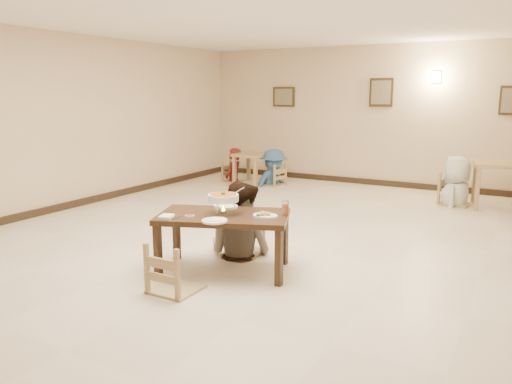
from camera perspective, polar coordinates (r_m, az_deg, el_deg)
The scene contains 29 objects.
floor at distance 6.79m, azimuth 1.13°, elevation -5.78°, with size 10.00×10.00×0.00m, color beige.
ceiling at distance 6.57m, azimuth 1.24°, elevation 20.09°, with size 10.00×10.00×0.00m, color white.
wall_back at distance 11.16m, azimuth 13.55°, elevation 8.43°, with size 10.00×10.00×0.00m, color beige.
wall_left at distance 9.11m, azimuth -21.78°, elevation 7.38°, with size 10.00×10.00×0.00m, color beige.
baseboard_back at distance 11.29m, azimuth 13.17°, elevation 1.12°, with size 8.00×0.06×0.12m, color black.
baseboard_left at distance 9.28m, azimuth -21.02°, elevation -1.51°, with size 0.06×10.00×0.12m, color black.
picture_a at distance 11.91m, azimuth 3.18°, elevation 10.81°, with size 0.55×0.04×0.45m.
picture_b at distance 11.08m, azimuth 14.11°, elevation 10.98°, with size 0.50×0.04×0.60m.
picture_c at distance 10.69m, azimuth 27.26°, elevation 9.28°, with size 0.45×0.04×0.55m.
wall_sconce at distance 10.85m, azimuth 19.93°, elevation 12.24°, with size 0.16×0.05×0.22m, color #FFD88C.
main_table at distance 5.57m, azimuth -3.73°, elevation -3.32°, with size 1.62×1.27×0.67m.
chair_far at distance 6.23m, azimuth -1.39°, elevation -2.85°, with size 0.44×0.44×0.95m.
chair_near at distance 5.12m, azimuth -9.28°, elevation -5.92°, with size 0.46×0.46×0.99m.
main_diner at distance 6.10m, azimuth -1.86°, elevation 1.25°, with size 0.90×0.70×1.86m, color gray.
curry_warmer at distance 5.52m, azimuth -3.77°, elevation -0.69°, with size 0.38×0.34×0.31m.
rice_plate_far at distance 5.88m, azimuth -3.52°, elevation -1.59°, with size 0.31×0.31×0.07m.
rice_plate_near at distance 5.22m, azimuth -4.76°, elevation -3.27°, with size 0.27×0.27×0.06m.
fried_plate at distance 5.40m, azimuth 1.04°, elevation -2.67°, with size 0.28×0.28×0.06m.
chili_dish at distance 5.47m, azimuth -7.58°, elevation -2.69°, with size 0.10×0.10×0.02m.
napkin_cutlery at distance 5.44m, azimuth -10.15°, elevation -2.80°, with size 0.20×0.27×0.03m.
drink_glass at distance 5.50m, azimuth 3.37°, elevation -1.88°, with size 0.08×0.08×0.16m.
bg_table_left at distance 11.04m, azimuth -0.48°, elevation 3.73°, with size 0.72×0.72×0.68m.
bg_table_right at distance 9.65m, azimuth 25.99°, elevation 2.20°, with size 0.93×0.93×0.80m.
bg_chair_ll at distance 11.34m, azimuth -2.61°, elevation 3.35°, with size 0.41×0.41×0.87m.
bg_chair_lr at distance 10.89m, azimuth 2.02°, elevation 3.13°, with size 0.43×0.43×0.91m.
bg_chair_rl at distance 9.65m, azimuth 22.02°, elevation 1.81°, with size 0.51×0.51×1.09m.
bg_diner_a at distance 11.30m, azimuth -2.63°, elevation 5.03°, with size 0.56×0.37×1.54m, color maroon.
bg_diner_b at distance 10.84m, azimuth 2.03°, elevation 4.95°, with size 1.03×0.59×1.60m, color #3C6596.
bg_diner_c at distance 9.60m, azimuth 22.17°, elevation 3.82°, with size 0.87×0.56×1.77m, color silver.
Camera 1 is at (3.07, -5.72, 1.99)m, focal length 35.00 mm.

